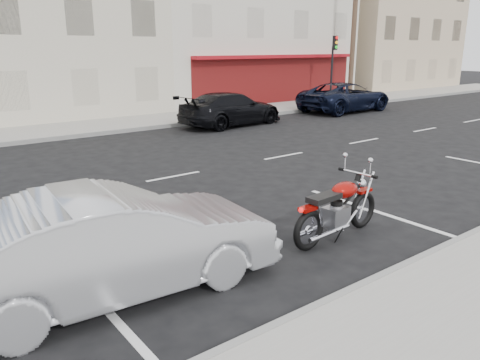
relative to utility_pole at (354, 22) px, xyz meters
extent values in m
plane|color=black|center=(-15.50, -8.60, -4.74)|extent=(120.00, 120.00, 0.00)
cube|color=gray|center=(-20.50, -15.60, -4.66)|extent=(80.00, 0.12, 0.16)
cube|color=beige|center=(-4.50, 7.70, 1.51)|extent=(14.00, 12.00, 12.50)
cube|color=tan|center=(10.50, 7.70, 0.76)|extent=(12.00, 12.00, 11.00)
cylinder|color=#422D1E|center=(0.00, 0.00, -0.09)|extent=(0.30, 0.30, 9.00)
cylinder|color=black|center=(-2.00, -0.20, -2.99)|extent=(0.12, 0.12, 3.20)
cube|color=black|center=(-2.00, -0.35, -1.19)|extent=(0.26, 0.18, 0.80)
cylinder|color=beige|center=(-3.50, -0.10, -4.29)|extent=(0.20, 0.20, 0.60)
sphere|color=beige|center=(-3.50, -0.10, -3.97)|extent=(0.20, 0.20, 0.20)
torus|color=black|center=(-15.66, -13.94, -4.39)|extent=(0.73, 0.17, 0.72)
torus|color=black|center=(-17.22, -14.05, -4.39)|extent=(0.73, 0.17, 0.72)
cube|color=#8B0805|center=(-15.66, -13.94, -4.02)|extent=(0.38, 0.17, 0.05)
cube|color=#8B0805|center=(-17.26, -14.05, -4.00)|extent=(0.33, 0.19, 0.06)
cube|color=gray|center=(-16.49, -14.00, -4.33)|extent=(0.47, 0.35, 0.37)
ellipsoid|color=#8B0805|center=(-16.28, -13.98, -3.88)|extent=(0.63, 0.41, 0.29)
cube|color=black|center=(-16.85, -14.02, -3.90)|extent=(0.69, 0.33, 0.10)
cylinder|color=silver|center=(-15.91, -13.96, -3.63)|extent=(0.09, 0.75, 0.04)
sphere|color=silver|center=(-15.76, -13.95, -3.86)|extent=(0.18, 0.18, 0.18)
cylinder|color=silver|center=(-16.83, -14.18, -4.50)|extent=(1.03, 0.16, 0.09)
cylinder|color=silver|center=(-16.86, -13.87, -4.50)|extent=(1.03, 0.16, 0.09)
cylinder|color=silver|center=(-15.72, -13.95, -4.07)|extent=(0.42, 0.08, 0.86)
cylinder|color=black|center=(-16.25, -13.98, -4.15)|extent=(0.87, 0.11, 0.53)
imported|color=#B3B6BC|center=(-21.18, -13.50, -3.98)|extent=(4.69, 1.95, 1.51)
imported|color=black|center=(-3.68, -2.74, -3.97)|extent=(5.57, 2.69, 1.53)
imported|color=black|center=(-11.25, -2.76, -4.02)|extent=(5.17, 2.54, 1.45)
camera|label=1|loc=(-23.42, -19.22, -1.40)|focal=35.00mm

